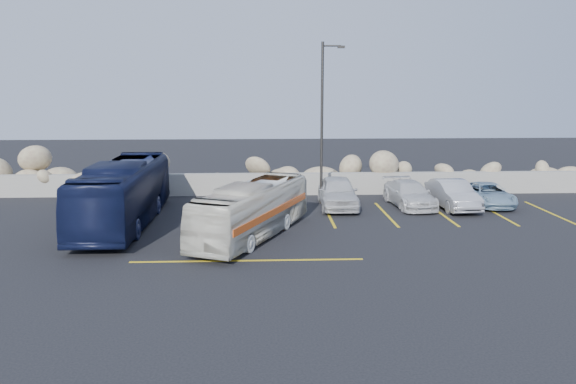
{
  "coord_description": "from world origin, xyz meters",
  "views": [
    {
      "loc": [
        -0.41,
        -18.3,
        5.91
      ],
      "look_at": [
        0.58,
        4.0,
        1.67
      ],
      "focal_mm": 35.0,
      "sensor_mm": 36.0,
      "label": 1
    }
  ],
  "objects_px": {
    "tour_coach": "(124,193)",
    "car_b": "(453,194)",
    "car_d": "(488,194)",
    "vintage_bus": "(253,210)",
    "car_c": "(409,194)",
    "car_a": "(338,192)",
    "lamppost": "(323,119)"
  },
  "relations": [
    {
      "from": "vintage_bus",
      "to": "car_d",
      "type": "height_order",
      "value": "vintage_bus"
    },
    {
      "from": "car_b",
      "to": "car_c",
      "type": "height_order",
      "value": "car_b"
    },
    {
      "from": "tour_coach",
      "to": "car_d",
      "type": "height_order",
      "value": "tour_coach"
    },
    {
      "from": "car_a",
      "to": "car_b",
      "type": "relative_size",
      "value": 1.07
    },
    {
      "from": "car_a",
      "to": "tour_coach",
      "type": "bearing_deg",
      "value": -161.13
    },
    {
      "from": "vintage_bus",
      "to": "car_d",
      "type": "bearing_deg",
      "value": 49.05
    },
    {
      "from": "car_b",
      "to": "car_d",
      "type": "relative_size",
      "value": 1.05
    },
    {
      "from": "car_c",
      "to": "car_d",
      "type": "distance_m",
      "value": 4.04
    },
    {
      "from": "car_a",
      "to": "lamppost",
      "type": "bearing_deg",
      "value": 130.02
    },
    {
      "from": "vintage_bus",
      "to": "car_b",
      "type": "height_order",
      "value": "vintage_bus"
    },
    {
      "from": "vintage_bus",
      "to": "car_c",
      "type": "height_order",
      "value": "vintage_bus"
    },
    {
      "from": "lamppost",
      "to": "tour_coach",
      "type": "relative_size",
      "value": 0.81
    },
    {
      "from": "vintage_bus",
      "to": "car_c",
      "type": "distance_m",
      "value": 9.36
    },
    {
      "from": "lamppost",
      "to": "tour_coach",
      "type": "distance_m",
      "value": 10.2
    },
    {
      "from": "lamppost",
      "to": "car_d",
      "type": "xyz_separation_m",
      "value": [
        8.3,
        -0.67,
        -3.74
      ]
    },
    {
      "from": "lamppost",
      "to": "car_a",
      "type": "xyz_separation_m",
      "value": [
        0.68,
        -0.86,
        -3.54
      ]
    },
    {
      "from": "car_a",
      "to": "car_b",
      "type": "bearing_deg",
      "value": -3.16
    },
    {
      "from": "car_b",
      "to": "car_d",
      "type": "height_order",
      "value": "car_b"
    },
    {
      "from": "tour_coach",
      "to": "car_d",
      "type": "relative_size",
      "value": 2.49
    },
    {
      "from": "car_d",
      "to": "tour_coach",
      "type": "bearing_deg",
      "value": -167.6
    },
    {
      "from": "tour_coach",
      "to": "car_a",
      "type": "distance_m",
      "value": 10.13
    },
    {
      "from": "car_d",
      "to": "lamppost",
      "type": "bearing_deg",
      "value": 177.3
    },
    {
      "from": "car_a",
      "to": "car_d",
      "type": "distance_m",
      "value": 7.62
    },
    {
      "from": "car_d",
      "to": "vintage_bus",
      "type": "bearing_deg",
      "value": -152.9
    },
    {
      "from": "car_b",
      "to": "lamppost",
      "type": "bearing_deg",
      "value": 164.91
    },
    {
      "from": "vintage_bus",
      "to": "tour_coach",
      "type": "height_order",
      "value": "tour_coach"
    },
    {
      "from": "car_c",
      "to": "car_d",
      "type": "bearing_deg",
      "value": -3.23
    },
    {
      "from": "car_b",
      "to": "car_d",
      "type": "xyz_separation_m",
      "value": [
        2.04,
        0.65,
        -0.14
      ]
    },
    {
      "from": "vintage_bus",
      "to": "car_c",
      "type": "relative_size",
      "value": 1.82
    },
    {
      "from": "tour_coach",
      "to": "car_b",
      "type": "distance_m",
      "value": 15.46
    },
    {
      "from": "vintage_bus",
      "to": "car_a",
      "type": "distance_m",
      "value": 6.71
    },
    {
      "from": "lamppost",
      "to": "car_a",
      "type": "bearing_deg",
      "value": -51.54
    }
  ]
}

